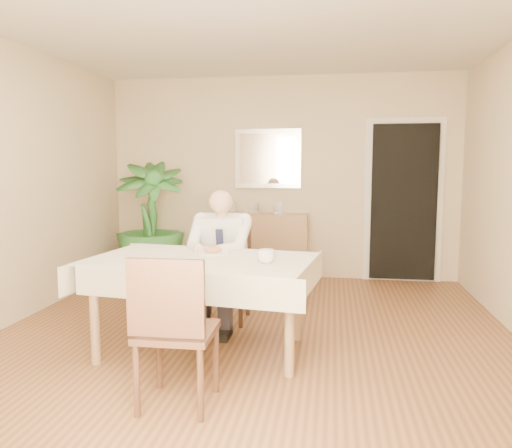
# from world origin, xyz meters

# --- Properties ---
(room) EXTENTS (5.00, 5.02, 2.60)m
(room) POSITION_xyz_m (0.00, 0.00, 1.30)
(room) COLOR brown
(room) RESTS_ON ground
(window) EXTENTS (1.34, 0.04, 1.44)m
(window) POSITION_xyz_m (0.00, -2.47, 1.45)
(window) COLOR silver
(window) RESTS_ON room
(doorway) EXTENTS (0.96, 0.07, 2.10)m
(doorway) POSITION_xyz_m (1.55, 2.46, 1.00)
(doorway) COLOR silver
(doorway) RESTS_ON ground
(mirror) EXTENTS (0.86, 0.04, 0.76)m
(mirror) POSITION_xyz_m (-0.17, 2.47, 1.55)
(mirror) COLOR silver
(mirror) RESTS_ON room
(dining_table) EXTENTS (1.85, 1.24, 0.75)m
(dining_table) POSITION_xyz_m (-0.33, -0.28, 0.67)
(dining_table) COLOR olive
(dining_table) RESTS_ON ground
(chair_far) EXTENTS (0.45, 0.45, 0.95)m
(chair_far) POSITION_xyz_m (-0.33, 0.61, 0.54)
(chair_far) COLOR #402316
(chair_far) RESTS_ON ground
(chair_near) EXTENTS (0.46, 0.46, 0.95)m
(chair_near) POSITION_xyz_m (-0.25, -1.24, 0.54)
(chair_near) COLOR #402316
(chair_near) RESTS_ON ground
(seated_man) EXTENTS (0.48, 0.72, 1.24)m
(seated_man) POSITION_xyz_m (-0.33, 0.32, 0.69)
(seated_man) COLOR white
(seated_man) RESTS_ON ground
(plate) EXTENTS (0.26, 0.26, 0.02)m
(plate) POSITION_xyz_m (-0.28, -0.08, 0.76)
(plate) COLOR white
(plate) RESTS_ON dining_table
(food) EXTENTS (0.14, 0.14, 0.06)m
(food) POSITION_xyz_m (-0.28, -0.08, 0.78)
(food) COLOR #925A36
(food) RESTS_ON dining_table
(knife) EXTENTS (0.01, 0.13, 0.01)m
(knife) POSITION_xyz_m (-0.24, -0.14, 0.78)
(knife) COLOR silver
(knife) RESTS_ON dining_table
(fork) EXTENTS (0.01, 0.13, 0.01)m
(fork) POSITION_xyz_m (-0.32, -0.14, 0.78)
(fork) COLOR silver
(fork) RESTS_ON dining_table
(coffee_mug) EXTENTS (0.14, 0.14, 0.10)m
(coffee_mug) POSITION_xyz_m (0.19, -0.41, 0.80)
(coffee_mug) COLOR white
(coffee_mug) RESTS_ON dining_table
(sideboard) EXTENTS (1.07, 0.38, 0.85)m
(sideboard) POSITION_xyz_m (-0.17, 2.32, 0.42)
(sideboard) COLOR olive
(sideboard) RESTS_ON ground
(photo_frame_left) EXTENTS (0.10, 0.02, 0.14)m
(photo_frame_left) POSITION_xyz_m (-0.63, 2.38, 0.92)
(photo_frame_left) COLOR silver
(photo_frame_left) RESTS_ON sideboard
(photo_frame_center) EXTENTS (0.10, 0.02, 0.14)m
(photo_frame_center) POSITION_xyz_m (-0.33, 2.39, 0.92)
(photo_frame_center) COLOR silver
(photo_frame_center) RESTS_ON sideboard
(photo_frame_right) EXTENTS (0.10, 0.02, 0.14)m
(photo_frame_right) POSITION_xyz_m (-0.02, 2.36, 0.92)
(photo_frame_right) COLOR silver
(photo_frame_right) RESTS_ON sideboard
(potted_palm) EXTENTS (1.07, 1.07, 1.51)m
(potted_palm) POSITION_xyz_m (-1.61, 2.00, 0.76)
(potted_palm) COLOR #245921
(potted_palm) RESTS_ON ground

